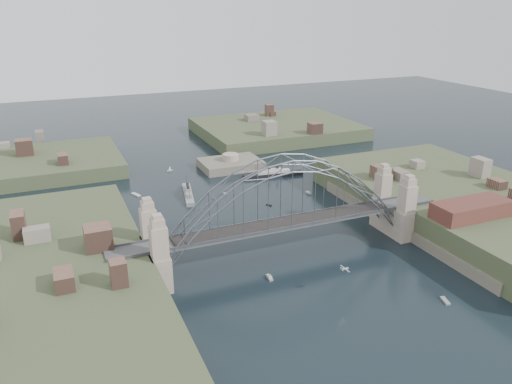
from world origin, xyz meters
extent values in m
plane|color=black|center=(0.00, 0.00, 0.00)|extent=(500.00, 500.00, 0.00)
cube|color=#49494C|center=(0.00, 0.00, 8.00)|extent=(84.00, 6.00, 0.70)
cube|color=#4D5158|center=(0.00, -3.00, 8.55)|extent=(84.00, 0.25, 0.50)
cube|color=#4D5158|center=(0.00, 3.00, 8.55)|extent=(84.00, 0.25, 0.50)
cube|color=black|center=(0.00, 0.00, 8.55)|extent=(55.20, 5.20, 0.35)
cube|color=gray|center=(-31.50, -5.00, 8.85)|extent=(3.40, 3.40, 17.70)
cube|color=gray|center=(-31.50, 5.00, 8.85)|extent=(3.40, 3.40, 17.70)
cube|color=gray|center=(31.50, -5.00, 8.85)|extent=(3.40, 3.40, 17.70)
cube|color=gray|center=(31.50, 5.00, 8.85)|extent=(3.40, 3.40, 17.70)
cube|color=gray|center=(-31.50, 0.00, 4.00)|extent=(4.08, 13.80, 8.00)
cube|color=gray|center=(31.50, 0.00, 4.00)|extent=(4.08, 13.80, 8.00)
cube|color=#3C462A|center=(-58.00, 0.00, 2.00)|extent=(50.00, 90.00, 12.00)
cube|color=#5F594B|center=(-35.50, 0.00, 1.00)|extent=(6.00, 70.00, 4.00)
cube|color=#3C462A|center=(58.00, 0.00, 2.00)|extent=(50.00, 90.00, 12.00)
cube|color=#5F594B|center=(35.50, 0.00, 1.00)|extent=(6.00, 70.00, 4.00)
cube|color=#3C462A|center=(-55.00, 95.00, 0.50)|extent=(60.00, 45.00, 9.00)
cube|color=#3C462A|center=(50.00, 110.00, 0.75)|extent=(70.00, 55.00, 9.50)
cube|color=#5F594B|center=(12.00, 70.00, -0.50)|extent=(22.00, 16.00, 7.00)
cylinder|color=gray|center=(12.00, 70.00, 4.20)|extent=(6.00, 6.00, 2.40)
cube|color=#592D26|center=(44.00, -14.00, 10.00)|extent=(20.00, 8.00, 4.00)
cube|color=#49494C|center=(39.00, -28.00, 0.70)|extent=(4.00, 22.00, 1.40)
cube|color=gray|center=(-10.79, 47.58, 0.41)|extent=(6.14, 18.76, 1.66)
cube|color=gray|center=(-10.79, 47.58, 1.66)|extent=(3.86, 10.41, 1.24)
cube|color=gray|center=(-10.79, 47.58, 2.59)|extent=(2.27, 4.84, 0.83)
cylinder|color=black|center=(-11.05, 46.30, 3.31)|extent=(0.89, 0.89, 1.66)
cylinder|color=black|center=(-10.53, 48.86, 3.31)|extent=(0.89, 0.89, 1.66)
cylinder|color=#4D5158|center=(-11.90, 42.10, 3.11)|extent=(0.17, 0.17, 4.14)
cylinder|color=#4D5158|center=(-9.68, 53.06, 3.11)|extent=(0.17, 0.17, 4.14)
cube|color=gray|center=(-27.46, 90.69, 0.40)|extent=(7.69, 15.65, 1.59)
cube|color=gray|center=(-27.46, 90.69, 1.59)|extent=(4.64, 8.76, 1.19)
cube|color=gray|center=(-27.46, 90.69, 2.49)|extent=(2.54, 4.15, 0.80)
cylinder|color=black|center=(-27.85, 89.65, 3.18)|extent=(0.79, 0.79, 1.59)
cylinder|color=black|center=(-27.06, 91.73, 3.18)|extent=(0.79, 0.79, 1.59)
cylinder|color=#4D5158|center=(-29.15, 86.23, 2.98)|extent=(0.16, 0.16, 3.98)
cylinder|color=#4D5158|center=(-25.76, 95.16, 2.98)|extent=(0.16, 0.16, 3.98)
cube|color=black|center=(22.58, 55.05, 0.39)|extent=(21.87, 5.71, 1.58)
cube|color=#BCBCB7|center=(22.58, 55.05, 1.58)|extent=(12.11, 3.73, 1.18)
cube|color=#BCBCB7|center=(22.58, 55.05, 2.46)|extent=(5.58, 2.31, 0.79)
cylinder|color=black|center=(21.07, 55.24, 3.15)|extent=(1.06, 1.06, 1.58)
cylinder|color=black|center=(24.08, 54.86, 3.15)|extent=(1.06, 1.06, 1.58)
cylinder|color=#4D5158|center=(16.13, 55.88, 2.96)|extent=(0.16, 0.16, 3.94)
cylinder|color=#4D5158|center=(29.03, 54.22, 2.96)|extent=(0.16, 0.16, 3.94)
cube|color=#B2B3B9|center=(3.04, -21.40, 6.21)|extent=(1.62, 0.33, 0.28)
cube|color=#B2B3B9|center=(3.04, -21.40, 6.26)|extent=(0.35, 3.22, 0.06)
cube|color=#B2B3B9|center=(2.24, -21.43, 6.36)|extent=(0.18, 1.01, 0.35)
cube|color=#BCBCB7|center=(-20.55, 15.65, 0.15)|extent=(1.36, 2.81, 0.45)
cube|color=#BCBCB7|center=(9.59, 30.34, 0.15)|extent=(1.42, 1.84, 0.45)
cube|color=#BCBCB7|center=(-8.40, -9.15, 0.15)|extent=(1.05, 2.74, 0.45)
cube|color=#BCBCB7|center=(-8.40, -9.15, 0.55)|extent=(0.85, 1.66, 0.40)
cylinder|color=black|center=(-8.40, -9.15, 1.00)|extent=(0.16, 0.16, 0.70)
cube|color=#BCBCB7|center=(25.44, 34.59, 0.15)|extent=(1.32, 2.58, 0.45)
cube|color=#BCBCB7|center=(25.44, 34.59, 0.55)|extent=(0.99, 1.59, 0.40)
cylinder|color=black|center=(25.44, 34.59, 1.00)|extent=(0.16, 0.16, 0.70)
cube|color=#BCBCB7|center=(-25.93, 55.16, 0.15)|extent=(2.66, 4.03, 0.45)
cube|color=#BCBCB7|center=(0.69, 44.65, 0.15)|extent=(1.44, 1.70, 0.45)
cube|color=#BCBCB7|center=(20.95, -31.79, 0.15)|extent=(1.77, 3.06, 0.45)
cube|color=#BCBCB7|center=(-9.86, 75.10, 0.15)|extent=(2.25, 0.84, 0.45)
cylinder|color=#4D5158|center=(-9.86, 75.10, 1.20)|extent=(0.08, 0.08, 2.20)
cone|color=silver|center=(-9.86, 75.10, 1.20)|extent=(1.29, 1.06, 1.92)
camera|label=1|loc=(-49.63, -97.88, 57.08)|focal=35.22mm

